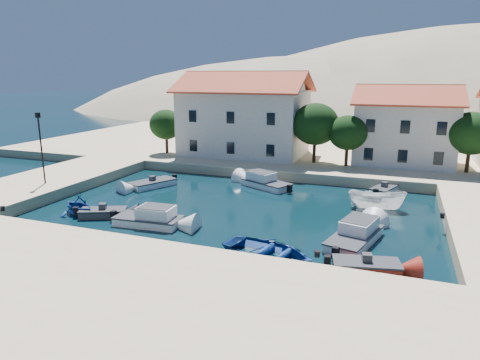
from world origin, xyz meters
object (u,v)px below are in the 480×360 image
object	(u,v)px
lamppost	(41,141)
rowboat_south	(268,258)
cabin_cruiser_south	(148,219)
boat_east	(376,209)
cabin_cruiser_east	(355,236)
building_mid	(405,124)
building_left	(244,113)

from	to	relation	value
lamppost	rowboat_south	distance (m)	23.82
cabin_cruiser_south	boat_east	size ratio (longest dim) A/B	1.11
cabin_cruiser_east	building_mid	bearing A→B (deg)	7.38
building_mid	lamppost	world-z (taller)	building_mid
building_left	rowboat_south	distance (m)	29.02
cabin_cruiser_south	lamppost	bearing A→B (deg)	159.58
building_left	cabin_cruiser_south	size ratio (longest dim) A/B	3.01
building_mid	boat_east	xyz separation A→B (m)	(-1.71, -15.16, -5.22)
cabin_cruiser_south	boat_east	world-z (taller)	cabin_cruiser_south
building_left	rowboat_south	size ratio (longest dim) A/B	2.65
building_left	cabin_cruiser_east	size ratio (longest dim) A/B	2.58
building_left	rowboat_south	world-z (taller)	building_left
building_mid	lamppost	size ratio (longest dim) A/B	1.69
building_left	cabin_cruiser_south	xyz separation A→B (m)	(1.41, -23.74, -5.46)
cabin_cruiser_east	boat_east	bearing A→B (deg)	7.49
lamppost	cabin_cruiser_south	bearing A→B (deg)	-16.15
lamppost	boat_east	size ratio (longest dim) A/B	1.41
rowboat_south	boat_east	world-z (taller)	boat_east
rowboat_south	cabin_cruiser_east	xyz separation A→B (m)	(4.43, 4.14, 0.48)
cabin_cruiser_south	boat_east	distance (m)	17.71
lamppost	cabin_cruiser_south	xyz separation A→B (m)	(12.91, -3.74, -4.28)
cabin_cruiser_south	cabin_cruiser_east	xyz separation A→B (m)	(14.02, 1.70, -0.00)
rowboat_south	cabin_cruiser_south	bearing A→B (deg)	88.70
cabin_cruiser_south	boat_east	xyz separation A→B (m)	(14.89, 9.58, -0.48)
building_left	building_mid	bearing A→B (deg)	3.18
building_mid	cabin_cruiser_east	bearing A→B (deg)	-96.36
cabin_cruiser_east	boat_east	world-z (taller)	cabin_cruiser_east
rowboat_south	building_left	bearing A→B (deg)	35.79
lamppost	rowboat_south	xyz separation A→B (m)	(22.50, -6.18, -4.75)
building_left	lamppost	size ratio (longest dim) A/B	2.36
rowboat_south	boat_east	size ratio (longest dim) A/B	1.26
cabin_cruiser_south	cabin_cruiser_east	bearing A→B (deg)	2.65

